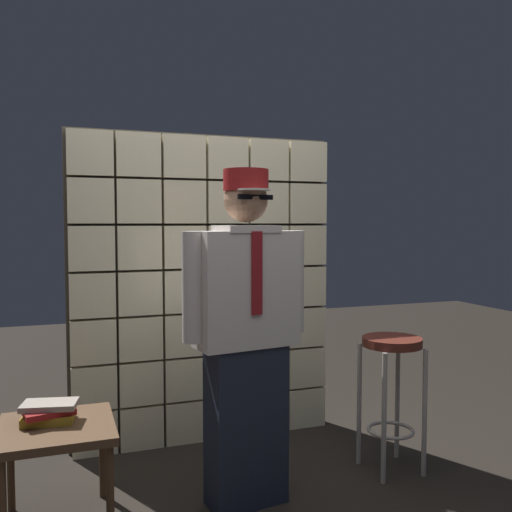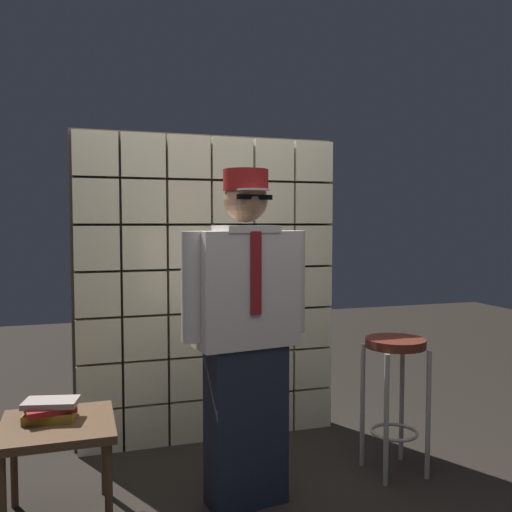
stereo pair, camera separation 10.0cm
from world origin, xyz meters
The scene contains 5 objects.
glass_block_wall centered at (0.00, 1.24, 0.99)m, with size 1.74×0.10×2.03m.
standing_person centered at (-0.02, 0.35, 0.88)m, with size 0.68×0.32×1.70m.
bar_stool centered at (0.89, 0.43, 0.58)m, with size 0.34×0.34×0.78m.
side_table centered at (-0.93, 0.45, 0.42)m, with size 0.52×0.52×0.49m.
book_stack centered at (-0.96, 0.50, 0.54)m, with size 0.28×0.21×0.10m.
Camera 2 is at (-0.81, -2.28, 1.43)m, focal length 38.78 mm.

